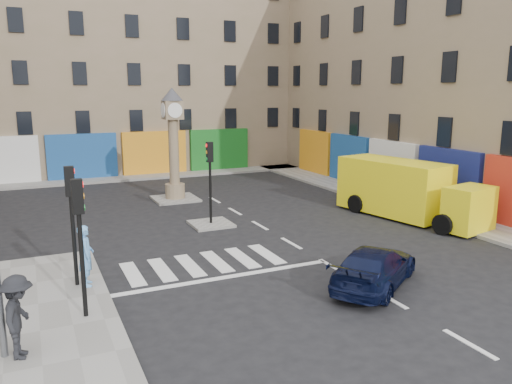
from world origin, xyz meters
TOP-DOWN VIEW (x-y plane):
  - ground at (0.00, 0.00)m, footprint 120.00×120.00m
  - sidewalk_right at (8.70, 10.00)m, footprint 2.60×30.00m
  - sidewalk_far at (-4.00, 22.20)m, footprint 32.00×2.40m
  - island_near at (-2.00, 8.00)m, footprint 1.80×1.80m
  - island_far at (-2.00, 14.00)m, footprint 2.40×2.40m
  - building_right at (15.00, 10.00)m, footprint 10.00×30.00m
  - building_far at (-4.00, 28.00)m, footprint 32.00×10.00m
  - traffic_light_left_near at (-8.30, 0.20)m, footprint 0.28×0.22m
  - traffic_light_left_far at (-8.30, 2.60)m, footprint 0.28×0.22m
  - traffic_light_island at (-2.00, 8.00)m, footprint 0.28×0.22m
  - clock_pillar at (-2.00, 14.00)m, footprint 1.20×1.20m
  - navy_sedan at (0.22, -1.01)m, footprint 4.59×3.94m
  - yellow_van at (7.01, 5.42)m, footprint 3.66×7.75m
  - pedestrian_blue at (-8.00, 2.44)m, footprint 0.50×0.72m
  - pedestrian_dark at (-9.84, -1.39)m, footprint 0.94×1.36m

SIDE VIEW (x-z plane):
  - ground at x=0.00m, z-range 0.00..0.00m
  - island_near at x=-2.00m, z-range 0.00..0.12m
  - island_far at x=-2.00m, z-range 0.00..0.12m
  - sidewalk_right at x=8.70m, z-range 0.00..0.15m
  - sidewalk_far at x=-4.00m, z-range 0.00..0.15m
  - navy_sedan at x=0.22m, z-range 0.00..1.26m
  - pedestrian_blue at x=-8.00m, z-range 0.15..2.06m
  - pedestrian_dark at x=-9.84m, z-range 0.15..2.07m
  - yellow_van at x=7.01m, z-range -0.01..2.71m
  - traffic_light_island at x=-2.00m, z-range 0.74..4.44m
  - traffic_light_left_near at x=-8.30m, z-range 0.77..4.47m
  - traffic_light_left_far at x=-8.30m, z-range 0.77..4.47m
  - clock_pillar at x=-2.00m, z-range 0.50..6.60m
  - building_right at x=15.00m, z-range 0.00..16.00m
  - building_far at x=-4.00m, z-range 0.00..17.00m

